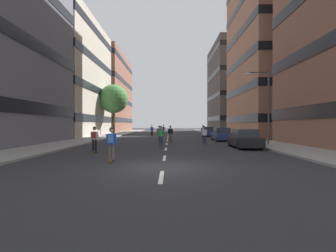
% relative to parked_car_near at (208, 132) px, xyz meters
% --- Properties ---
extents(ground_plane, '(158.78, 158.78, 0.00)m').
position_rel_parked_car_near_xyz_m(ground_plane, '(-6.35, -1.03, -0.70)').
color(ground_plane, '#28282B').
extents(sidewalk_left, '(3.91, 72.78, 0.14)m').
position_rel_parked_car_near_xyz_m(sidewalk_left, '(-15.85, 2.28, -0.63)').
color(sidewalk_left, gray).
rests_on(sidewalk_left, ground_plane).
extents(sidewalk_right, '(3.91, 72.78, 0.14)m').
position_rel_parked_car_near_xyz_m(sidewalk_right, '(3.15, 2.28, -0.63)').
color(sidewalk_right, gray).
rests_on(sidewalk_right, ground_plane).
extents(lane_markings, '(0.16, 62.20, 0.01)m').
position_rel_parked_car_near_xyz_m(lane_markings, '(-6.35, 0.51, -0.70)').
color(lane_markings, silver).
rests_on(lane_markings, ground_plane).
extents(building_left_mid, '(15.60, 18.85, 18.61)m').
position_rel_parked_car_near_xyz_m(building_left_mid, '(-25.55, 1.17, 8.70)').
color(building_left_mid, '#BCB29E').
rests_on(building_left_mid, ground_plane).
extents(building_left_far, '(15.60, 23.83, 19.63)m').
position_rel_parked_car_near_xyz_m(building_left_far, '(-25.55, 25.65, 9.20)').
color(building_left_far, brown).
rests_on(building_left_far, ground_plane).
extents(building_right_mid, '(15.60, 17.42, 36.47)m').
position_rel_parked_car_near_xyz_m(building_right_mid, '(12.85, 1.17, 17.62)').
color(building_right_mid, '#9E6B51').
rests_on(building_right_mid, ground_plane).
extents(building_right_far, '(15.60, 18.84, 22.38)m').
position_rel_parked_car_near_xyz_m(building_right_far, '(12.85, 25.65, 10.58)').
color(building_right_far, '#4C4744').
rests_on(building_right_far, ground_plane).
extents(parked_car_near, '(1.82, 4.40, 1.52)m').
position_rel_parked_car_near_xyz_m(parked_car_near, '(0.00, 0.00, 0.00)').
color(parked_car_near, navy).
rests_on(parked_car_near, ground_plane).
extents(parked_car_mid, '(1.82, 4.40, 1.52)m').
position_rel_parked_car_near_xyz_m(parked_car_mid, '(0.00, -9.76, 0.00)').
color(parked_car_mid, navy).
rests_on(parked_car_mid, ground_plane).
extents(parked_car_far, '(1.82, 4.40, 1.52)m').
position_rel_parked_car_near_xyz_m(parked_car_far, '(0.00, -18.55, 0.00)').
color(parked_car_far, black).
rests_on(parked_car_far, ground_plane).
extents(street_tree_near, '(4.97, 4.97, 8.67)m').
position_rel_parked_car_near_xyz_m(street_tree_near, '(-15.85, 4.15, 5.61)').
color(street_tree_near, '#4C3823').
rests_on(street_tree_near, sidewalk_left).
extents(streetlamp_right, '(2.13, 0.30, 6.50)m').
position_rel_parked_car_near_xyz_m(streetlamp_right, '(2.40, -16.52, 3.44)').
color(streetlamp_right, '#3F3F44').
rests_on(streetlamp_right, sidewalk_right).
extents(skater_0, '(0.54, 0.91, 1.78)m').
position_rel_parked_car_near_xyz_m(skater_0, '(-2.85, -15.70, 0.29)').
color(skater_0, brown).
rests_on(skater_0, ground_plane).
extents(skater_1, '(0.57, 0.92, 1.78)m').
position_rel_parked_car_near_xyz_m(skater_1, '(-5.99, -11.96, 0.29)').
color(skater_1, brown).
rests_on(skater_1, ground_plane).
extents(skater_2, '(0.57, 0.92, 1.78)m').
position_rel_parked_car_near_xyz_m(skater_2, '(-7.28, -10.52, 0.32)').
color(skater_2, brown).
rests_on(skater_2, ground_plane).
extents(skater_3, '(0.54, 0.91, 1.78)m').
position_rel_parked_car_near_xyz_m(skater_3, '(-11.12, -22.03, 0.32)').
color(skater_3, brown).
rests_on(skater_3, ground_plane).
extents(skater_4, '(0.56, 0.92, 1.78)m').
position_rel_parked_car_near_xyz_m(skater_4, '(-9.11, 2.90, 0.29)').
color(skater_4, brown).
rests_on(skater_4, ground_plane).
extents(skater_5, '(0.54, 0.91, 1.78)m').
position_rel_parked_car_near_xyz_m(skater_5, '(-9.07, -25.85, 0.32)').
color(skater_5, brown).
rests_on(skater_5, ground_plane).
extents(skater_6, '(0.53, 0.90, 1.78)m').
position_rel_parked_car_near_xyz_m(skater_6, '(-7.21, 6.02, 0.32)').
color(skater_6, brown).
rests_on(skater_6, ground_plane).
extents(skater_7, '(0.54, 0.91, 1.78)m').
position_rel_parked_car_near_xyz_m(skater_7, '(-6.81, -17.56, 0.29)').
color(skater_7, brown).
rests_on(skater_7, ground_plane).
extents(skater_8, '(0.57, 0.92, 1.78)m').
position_rel_parked_car_near_xyz_m(skater_8, '(-1.46, -4.39, 0.32)').
color(skater_8, brown).
rests_on(skater_8, ground_plane).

